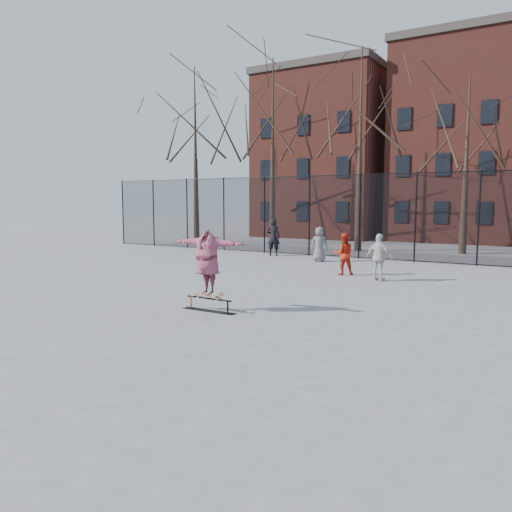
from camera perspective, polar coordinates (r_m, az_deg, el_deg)
The scene contains 11 objects.
ground at distance 12.09m, azimuth -3.18°, elevation -6.76°, with size 100.00×100.00×0.00m, color slate.
skate_rail at distance 12.54m, azimuth -5.40°, elevation -5.68°, with size 1.54×0.23×0.34m.
skateboard at distance 12.51m, azimuth -5.53°, elevation -4.53°, with size 0.80×0.19×0.10m, color #9F713F, non-canonical shape.
skater at distance 12.38m, azimuth -5.58°, elevation -0.66°, with size 1.98×0.54×1.61m, color #46398F.
bystander_grey at distance 22.71m, azimuth 7.26°, elevation 1.36°, with size 0.77×0.50×1.57m, color #5B5A5F.
bystander_black at distance 24.95m, azimuth 2.00°, elevation 2.16°, with size 0.67×0.44×1.85m, color black.
bystander_red at distance 18.74m, azimuth 9.98°, elevation 0.23°, with size 0.75×0.59×1.55m, color red.
bystander_white at distance 17.57m, azimuth 13.91°, elevation -0.14°, with size 0.95×0.40×1.62m, color beige.
fence at distance 23.68m, azimuth 14.90°, elevation 4.47°, with size 34.03×0.07×4.00m.
tree_row at distance 28.11m, azimuth 17.23°, elevation 15.51°, with size 33.66×7.46×10.67m.
rowhouses at distance 36.35m, azimuth 22.15°, elevation 11.13°, with size 29.00×7.00×13.00m.
Camera 1 is at (6.67, -9.70, 2.74)m, focal length 35.00 mm.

